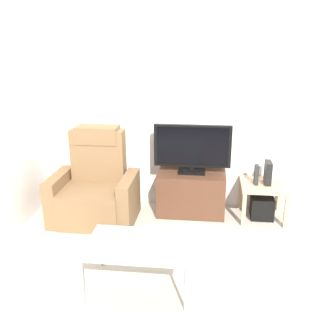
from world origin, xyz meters
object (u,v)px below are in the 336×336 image
Objects in this scene: subwoofer_box at (262,207)px; book_upright at (256,175)px; tv_stand at (191,193)px; coffee_table at (139,247)px; cell_phone at (139,248)px; recliner_armchair at (95,189)px; game_console at (268,173)px; television at (192,148)px; side_table at (264,189)px.

book_upright reaches higher than subwoofer_box.
subwoofer_box is at bearing -2.10° from tv_stand.
coffee_table is at bearing -127.49° from book_upright.
book_upright is 1.91m from cell_phone.
game_console is at bearing 14.92° from recliner_armchair.
recliner_armchair reaches higher than coffee_table.
game_console is (0.89, -0.04, -0.26)m from television.
game_console reaches higher than subwoofer_box.
television is 3.44× the size of subwoofer_box.
subwoofer_box is 0.30× the size of coffee_table.
tv_stand is 0.57m from television.
recliner_armchair reaches higher than subwoofer_box.
recliner_armchair is at bearing 121.01° from coffee_table.
book_upright is at bearing 88.25° from cell_phone.
tv_stand is 0.91× the size of coffee_table.
television is 0.81m from book_upright.
subwoofer_box is at bearing 14.75° from recliner_armchair.
book_upright reaches higher than coffee_table.
game_console is 1.80× the size of cell_phone.
television is at bearing 176.64° from subwoofer_box.
coffee_table is (0.76, -1.27, 0.02)m from recliner_armchair.
book_upright is at bearing 14.48° from recliner_armchair.
recliner_armchair is 7.20× the size of cell_phone.
television is 1.64m from coffee_table.
subwoofer_box is (0.86, -0.05, -0.70)m from television.
book_upright is at bearing -5.30° from television.
recliner_armchair is at bearing 153.89° from cell_phone.
game_console is at bearing 12.53° from book_upright.
cell_phone is at bearing -127.67° from side_table.
recliner_armchair is (-1.13, -0.25, 0.11)m from tv_stand.
coffee_table is 0.09m from cell_phone.
cell_phone is at bearing -79.04° from coffee_table.
television is at bearing 21.92° from recliner_armchair.
book_upright is at bearing -167.47° from game_console.
game_console is 2.02m from cell_phone.
cell_phone reaches higher than subwoofer_box.
side_table is (0.86, -0.05, -0.47)m from television.
game_console is at bearing 85.62° from cell_phone.
book_upright is 0.25× the size of coffee_table.
book_upright reaches higher than side_table.
recliner_armchair is at bearing -173.65° from side_table.
tv_stand reaches higher than coffee_table.
game_console is (0.04, 0.01, 0.20)m from side_table.
book_upright is (-0.10, -0.02, 0.18)m from side_table.
game_console is (0.14, 0.03, 0.02)m from book_upright.
tv_stand is 0.89× the size of television.
television reaches higher than side_table.
television is 1.70× the size of side_table.
subwoofer_box is at bearing 11.31° from book_upright.
side_table is 2.36× the size of book_upright.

